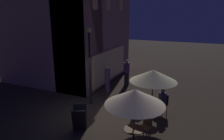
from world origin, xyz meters
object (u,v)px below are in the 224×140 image
at_px(patio_umbrella_1, 135,97).
at_px(patron_standing_2, 107,79).
at_px(patron_seated_0, 162,100).
at_px(patron_standing_1, 127,73).
at_px(menu_sandwich_board, 79,118).
at_px(cafe_chair_0, 163,102).
at_px(cafe_chair_1, 138,102).
at_px(cafe_table_0, 151,108).
at_px(street_lamp_near_corner, 90,54).
at_px(cafe_chair_2, 146,125).
at_px(cafe_table_1, 134,134).
at_px(patio_umbrella_0, 153,76).

bearing_deg(patio_umbrella_1, patron_standing_2, 34.81).
bearing_deg(patio_umbrella_1, patron_seated_0, -7.73).
distance_m(patron_standing_1, patron_standing_2, 1.87).
bearing_deg(patron_seated_0, menu_sandwich_board, -17.71).
distance_m(cafe_chair_0, cafe_chair_1, 1.25).
bearing_deg(patron_standing_1, cafe_chair_1, -131.51).
bearing_deg(patio_umbrella_1, cafe_table_0, -1.84).
xyz_separation_m(cafe_table_0, patio_umbrella_1, (-2.40, 0.08, 1.43)).
relative_size(street_lamp_near_corner, cafe_chair_2, 4.48).
xyz_separation_m(street_lamp_near_corner, patron_standing_2, (1.80, -0.14, -1.87)).
bearing_deg(cafe_table_1, cafe_chair_0, -8.57).
relative_size(patio_umbrella_1, cafe_chair_1, 2.32).
bearing_deg(cafe_table_1, cafe_chair_1, 14.06).
bearing_deg(cafe_chair_0, patio_umbrella_1, 18.89).
relative_size(patio_umbrella_0, cafe_chair_2, 2.55).
distance_m(menu_sandwich_board, patron_seated_0, 3.98).
distance_m(street_lamp_near_corner, cafe_chair_0, 4.34).
distance_m(patio_umbrella_0, patron_standing_2, 3.99).
bearing_deg(patron_standing_2, patron_seated_0, -179.90).
xyz_separation_m(cafe_table_0, cafe_chair_2, (-1.60, -0.17, 0.03)).
height_order(cafe_table_1, cafe_chair_2, cafe_chair_2).
bearing_deg(patron_standing_1, patron_seated_0, -116.34).
relative_size(patio_umbrella_1, patron_standing_2, 1.32).
height_order(cafe_table_1, patron_standing_2, patron_standing_2).
bearing_deg(menu_sandwich_board, cafe_chair_1, -63.01).
xyz_separation_m(cafe_table_0, patron_seated_0, (0.65, -0.34, 0.20)).
relative_size(cafe_chair_1, cafe_chair_2, 1.06).
bearing_deg(cafe_table_1, street_lamp_near_corner, 50.54).
bearing_deg(patron_standing_1, cafe_table_1, -136.85).
relative_size(street_lamp_near_corner, cafe_table_1, 5.38).
bearing_deg(patron_standing_1, patio_umbrella_1, -136.85).
distance_m(cafe_chair_1, patron_standing_1, 4.05).
bearing_deg(patron_standing_2, cafe_chair_1, 165.63).
xyz_separation_m(patio_umbrella_1, cafe_chair_1, (2.66, 0.67, -1.38)).
bearing_deg(cafe_chair_0, cafe_chair_2, 21.95).
xyz_separation_m(street_lamp_near_corner, cafe_table_1, (-2.68, -3.26, -2.18)).
relative_size(cafe_table_0, patio_umbrella_1, 0.33).
height_order(menu_sandwich_board, patron_standing_1, patron_standing_1).
height_order(cafe_table_0, cafe_chair_2, cafe_chair_2).
bearing_deg(cafe_chair_1, patron_standing_1, 136.76).
distance_m(cafe_table_1, patron_standing_2, 5.47).
bearing_deg(patio_umbrella_1, menu_sandwich_board, 84.19).
relative_size(cafe_table_1, patron_standing_2, 0.45).
bearing_deg(patron_standing_1, patio_umbrella_0, -124.82).
height_order(street_lamp_near_corner, cafe_chair_0, street_lamp_near_corner).
xyz_separation_m(patio_umbrella_0, patio_umbrella_1, (-2.40, 0.08, -0.10)).
bearing_deg(menu_sandwich_board, patron_standing_2, -17.79).
bearing_deg(patron_seated_0, patron_standing_1, -110.10).
xyz_separation_m(street_lamp_near_corner, cafe_chair_0, (0.49, -3.74, -2.16)).
bearing_deg(patio_umbrella_0, patron_standing_2, 56.90).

